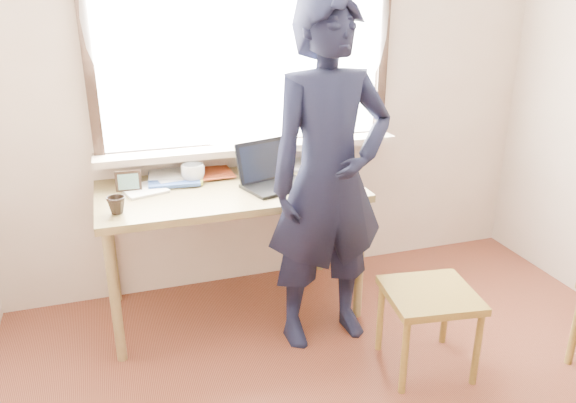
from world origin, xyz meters
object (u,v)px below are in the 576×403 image
object	(u,v)px
desk	(230,201)
mug_dark	(116,205)
mug_white	(193,173)
person	(329,179)
work_chair	(429,303)
laptop	(272,175)

from	to	relation	value
desk	mug_dark	bearing A→B (deg)	-162.31
mug_white	person	world-z (taller)	person
work_chair	person	world-z (taller)	person
laptop	person	world-z (taller)	person
mug_dark	person	distance (m)	1.08
work_chair	desk	bearing A→B (deg)	133.72
desk	mug_dark	xyz separation A→B (m)	(-0.62, -0.20, 0.13)
mug_dark	person	xyz separation A→B (m)	(1.06, -0.21, 0.09)
laptop	person	xyz separation A→B (m)	(0.19, -0.38, 0.08)
laptop	mug_dark	size ratio (longest dim) A/B	4.57
person	mug_white	bearing A→B (deg)	133.17
desk	mug_dark	distance (m)	0.66
laptop	person	size ratio (longest dim) A/B	0.23
mug_white	work_chair	distance (m)	1.50
mug_dark	person	world-z (taller)	person
person	laptop	bearing A→B (deg)	113.04
work_chair	person	distance (m)	0.80
mug_dark	desk	bearing A→B (deg)	17.69
mug_white	mug_dark	world-z (taller)	mug_white
mug_white	desk	bearing A→B (deg)	-42.13
work_chair	person	size ratio (longest dim) A/B	0.26
desk	person	world-z (taller)	person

